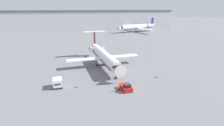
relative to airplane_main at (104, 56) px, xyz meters
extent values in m
plane|color=slate|center=(0.20, -19.10, -3.39)|extent=(600.00, 600.00, 0.00)
cube|color=#B2B2B7|center=(0.20, 100.90, 4.35)|extent=(180.00, 16.00, 15.48)
cube|color=#4C515B|center=(0.20, 100.90, 12.69)|extent=(180.00, 16.80, 1.20)
cylinder|color=white|center=(0.01, -0.78, -0.01)|extent=(3.50, 23.58, 3.19)
cone|color=white|center=(0.18, -13.82, -0.01)|extent=(3.23, 2.60, 3.19)
cube|color=black|center=(0.17, -12.80, 0.55)|extent=(2.72, 0.74, 0.44)
cone|color=white|center=(-0.17, 12.75, -0.01)|extent=(2.92, 3.55, 2.87)
cube|color=maroon|center=(0.01, -0.78, -1.05)|extent=(3.15, 21.22, 0.20)
cube|color=white|center=(6.71, 0.49, -0.73)|extent=(10.28, 2.71, 0.36)
cube|color=white|center=(-6.72, 0.31, -0.73)|extent=(10.28, 2.71, 0.36)
cylinder|color=#ADADB7|center=(2.18, 9.14, 0.39)|extent=(1.60, 2.71, 1.57)
cylinder|color=#ADADB7|center=(-2.42, 9.08, 0.39)|extent=(1.60, 2.71, 1.57)
cube|color=maroon|center=(-0.18, 13.45, 3.89)|extent=(0.27, 2.20, 4.60)
cube|color=white|center=(-0.18, 13.45, 6.19)|extent=(8.31, 1.91, 0.20)
cylinder|color=black|center=(0.15, -11.55, -2.50)|extent=(0.24, 0.24, 1.78)
cylinder|color=black|center=(0.15, -11.55, -3.19)|extent=(0.80, 0.80, 0.40)
cylinder|color=black|center=(-2.09, 0.97, -2.50)|extent=(0.24, 0.24, 1.78)
cylinder|color=black|center=(-2.09, 0.97, -3.19)|extent=(0.80, 0.80, 0.40)
cylinder|color=black|center=(2.06, 1.03, -2.50)|extent=(0.24, 0.24, 1.78)
cylinder|color=black|center=(2.06, 1.03, -3.19)|extent=(0.80, 0.80, 0.40)
cube|color=#B21919|center=(0.22, -18.54, -2.85)|extent=(2.16, 3.64, 1.07)
cube|color=black|center=(0.22, -19.34, -1.97)|extent=(1.51, 1.31, 0.70)
cube|color=black|center=(0.22, -16.79, -3.02)|extent=(1.94, 0.30, 0.64)
cube|color=#232326|center=(-14.79, -12.36, -3.17)|extent=(2.07, 2.80, 0.45)
cube|color=silver|center=(-14.79, -12.36, -2.07)|extent=(2.07, 2.80, 1.75)
cube|color=navy|center=(-14.79, -13.78, -2.07)|extent=(1.45, 0.04, 0.36)
cube|color=#232838|center=(-1.54, -18.60, -2.97)|extent=(0.32, 0.20, 0.84)
cube|color=orange|center=(-1.54, -18.60, -2.21)|extent=(0.40, 0.24, 0.67)
sphere|color=tan|center=(-1.54, -18.60, -1.76)|extent=(0.25, 0.25, 0.25)
cube|color=black|center=(-10.62, -13.75, -3.37)|extent=(0.56, 0.56, 0.04)
cone|color=orange|center=(-10.62, -13.75, -3.05)|extent=(0.40, 0.40, 0.60)
cube|color=black|center=(11.02, -13.99, -3.37)|extent=(0.55, 0.55, 0.04)
cone|color=orange|center=(11.02, -13.99, -3.00)|extent=(0.40, 0.40, 0.71)
cylinder|color=white|center=(46.92, 76.30, 0.59)|extent=(26.98, 9.27, 3.98)
cone|color=white|center=(32.27, 73.29, 0.59)|extent=(3.92, 4.54, 3.98)
cube|color=black|center=(33.52, 73.55, 1.29)|extent=(1.37, 3.46, 0.44)
cone|color=white|center=(62.16, 79.42, 0.59)|extent=(5.01, 4.39, 3.59)
cube|color=navy|center=(46.92, 76.30, -0.70)|extent=(24.28, 8.34, 0.20)
cube|color=white|center=(50.17, 67.12, -0.30)|extent=(6.21, 15.62, 0.36)
cube|color=white|center=(46.30, 86.01, -0.30)|extent=(6.21, 15.62, 0.36)
cylinder|color=#ADADB7|center=(58.50, 75.72, 1.09)|extent=(3.34, 2.56, 2.00)
cylinder|color=#ADADB7|center=(57.34, 81.38, 1.09)|extent=(3.34, 2.56, 2.00)
cube|color=navy|center=(63.02, 79.60, 5.09)|extent=(2.20, 0.68, 5.00)
cube|color=white|center=(63.02, 79.60, 7.59)|extent=(3.57, 9.18, 0.20)
cylinder|color=black|center=(34.81, 73.82, -2.40)|extent=(0.24, 0.24, 1.99)
cylinder|color=black|center=(34.81, 73.82, -3.19)|extent=(0.80, 0.80, 0.40)
cylinder|color=black|center=(48.30, 79.22, -2.40)|extent=(0.24, 0.24, 1.99)
cylinder|color=black|center=(48.30, 79.22, -3.19)|extent=(0.80, 0.80, 0.40)
cylinder|color=black|center=(49.34, 74.15, -2.40)|extent=(0.24, 0.24, 1.99)
cylinder|color=black|center=(49.34, 74.15, -3.19)|extent=(0.80, 0.80, 0.40)
camera|label=1|loc=(-13.85, -52.73, 14.68)|focal=28.00mm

